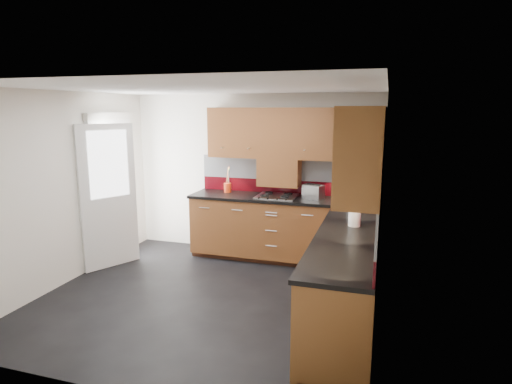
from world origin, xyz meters
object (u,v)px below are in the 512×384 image
(gas_hob, at_px, (276,196))
(utensil_pot, at_px, (228,186))
(toaster, at_px, (313,192))
(food_processor, at_px, (354,200))

(gas_hob, bearing_deg, utensil_pot, 169.59)
(gas_hob, bearing_deg, toaster, 8.05)
(gas_hob, distance_m, toaster, 0.53)
(utensil_pot, height_order, food_processor, utensil_pot)
(gas_hob, height_order, food_processor, food_processor)
(toaster, bearing_deg, gas_hob, -171.95)
(toaster, xyz_separation_m, food_processor, (0.61, -0.57, 0.04))
(toaster, distance_m, food_processor, 0.83)
(utensil_pot, xyz_separation_m, toaster, (1.31, -0.07, 0.01))
(gas_hob, xyz_separation_m, utensil_pot, (-0.80, 0.15, 0.08))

